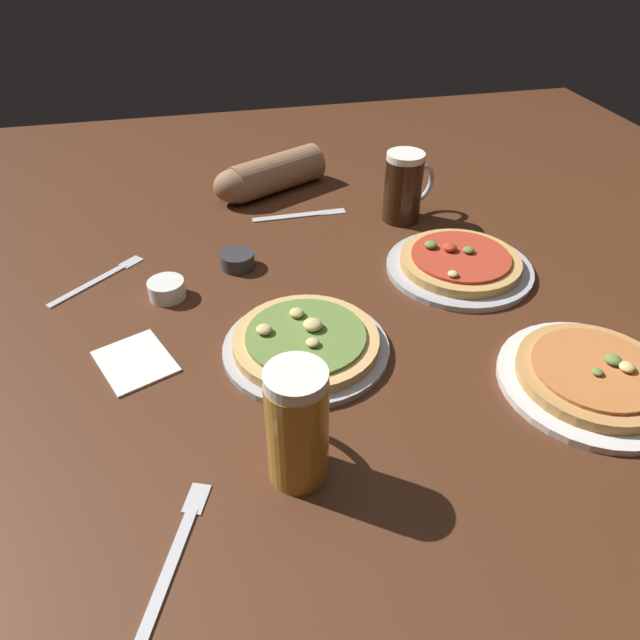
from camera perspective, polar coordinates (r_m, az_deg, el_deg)
ground_plane at (r=1.01m, az=0.00°, el=-1.57°), size 2.40×2.40×0.03m
pizza_plate_near at (r=0.98m, az=25.20°, el=-5.05°), size 0.28×0.28×0.05m
pizza_plate_far at (r=1.18m, az=13.51°, el=5.39°), size 0.29×0.29×0.05m
pizza_plate_side at (r=0.95m, az=-1.41°, el=-2.28°), size 0.27×0.27×0.05m
beer_mug_dark at (r=0.73m, az=-2.39°, el=-10.09°), size 0.08×0.14×0.18m
beer_mug_amber at (r=1.33m, az=8.28°, el=12.78°), size 0.13×0.09×0.15m
ramekin_sauce at (r=1.11m, az=-14.79°, el=2.93°), size 0.07×0.07×0.03m
ramekin_butter at (r=1.17m, az=-8.09°, el=5.82°), size 0.07×0.07×0.03m
napkin_folded at (r=0.98m, az=-17.68°, el=-3.80°), size 0.14×0.16×0.01m
fork_left at (r=0.74m, az=-13.97°, el=-21.16°), size 0.09×0.20×0.01m
knife_right at (r=1.36m, az=-1.96°, el=10.28°), size 0.22×0.02×0.01m
fork_spare at (r=1.20m, az=-20.84°, el=3.81°), size 0.17×0.15×0.01m
diner_arm at (r=1.45m, az=-5.30°, el=13.87°), size 0.28×0.19×0.09m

